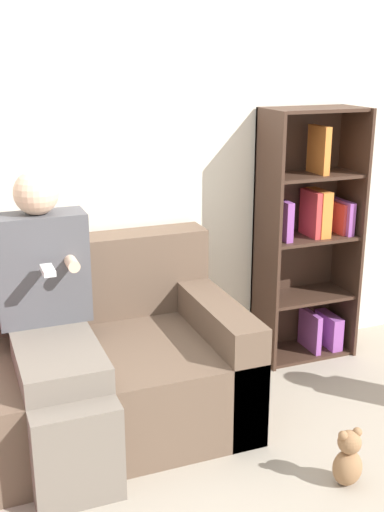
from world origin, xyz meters
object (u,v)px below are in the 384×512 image
Objects in this scene: bookshelf at (308,237)px; teddy_bear at (348,459)px; adult_seated at (52,318)px; couch at (34,379)px.

bookshelf reaches higher than teddy_bear.
adult_seated is 4.73× the size of teddy_bear.
teddy_bear is (-0.47, -1.15, -0.58)m from bookshelf.
couch is 1.41m from teddy_bear.
bookshelf is at bearing 15.98° from adult_seated.
couch is 1.68m from bookshelf.
bookshelf is (1.59, 0.32, 0.42)m from couch.
bookshelf is (1.51, 0.43, 0.09)m from adult_seated.
teddy_bear is (1.03, -0.72, -0.49)m from adult_seated.
adult_seated is 1.35m from teddy_bear.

